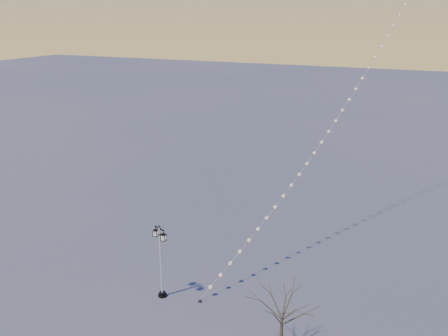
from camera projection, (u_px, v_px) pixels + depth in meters
The scene contains 4 objects.
ground at pixel (176, 308), 30.25m from camera, with size 300.00×300.00×0.00m, color #585959.
street_lamp at pixel (161, 258), 30.62m from camera, with size 1.24×0.77×5.14m.
bare_tree at pixel (282, 307), 25.54m from camera, with size 2.43×2.43×4.03m.
kite_train at pixel (358, 57), 38.99m from camera, with size 12.66×35.34×29.29m.
Camera 1 is at (13.55, -22.38, 17.88)m, focal length 37.96 mm.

